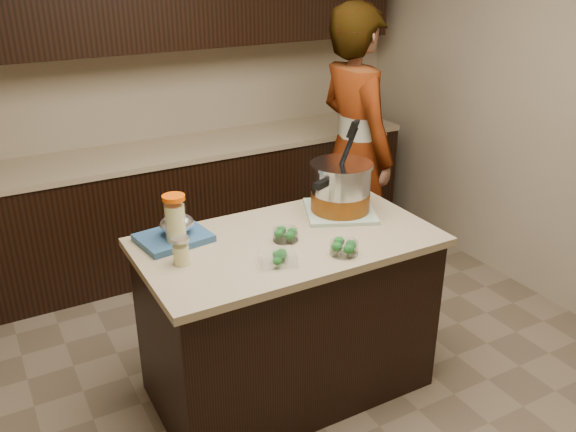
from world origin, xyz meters
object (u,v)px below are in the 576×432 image
island (288,316)px  lemonade_pitcher (176,223)px  stock_pot (341,190)px  person (355,151)px

island → lemonade_pitcher: (-0.51, 0.18, 0.57)m
island → lemonade_pitcher: 0.78m
stock_pot → island: bearing=175.3°
stock_pot → lemonade_pitcher: bearing=153.4°
stock_pot → person: bearing=26.2°
stock_pot → person: 0.91m
island → stock_pot: 0.72m
stock_pot → person: (0.58, 0.70, -0.07)m
stock_pot → lemonade_pitcher: stock_pot is taller
island → person: person is taller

